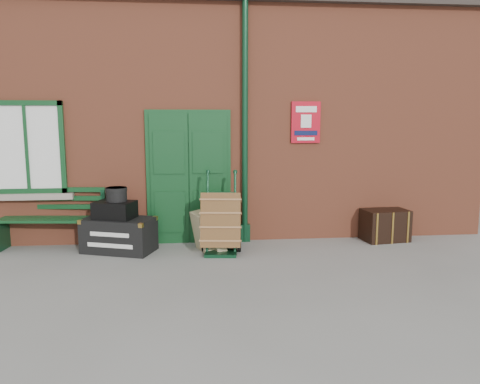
{
  "coord_description": "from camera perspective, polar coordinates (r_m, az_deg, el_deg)",
  "views": [
    {
      "loc": [
        -0.23,
        -6.43,
        2.1
      ],
      "look_at": [
        0.48,
        0.6,
        1.0
      ],
      "focal_mm": 35.0,
      "sensor_mm": 36.0,
      "label": 1
    }
  ],
  "objects": [
    {
      "name": "porter_trolley",
      "position": [
        7.41,
        -2.31,
        -3.67
      ],
      "size": [
        0.69,
        0.73,
        1.28
      ],
      "rotation": [
        0.0,
        0.0,
        -0.12
      ],
      "color": "#0D351D",
      "rests_on": "ground"
    },
    {
      "name": "station_building",
      "position": [
        9.93,
        -4.53,
        9.18
      ],
      "size": [
        10.3,
        4.3,
        4.36
      ],
      "color": "#A65135",
      "rests_on": "ground"
    },
    {
      "name": "suitcase_front",
      "position": [
        7.48,
        -3.21,
        -5.27
      ],
      "size": [
        0.42,
        0.48,
        0.55
      ],
      "primitive_type": "cube",
      "rotation": [
        0.0,
        -0.29,
        0.34
      ],
      "color": "tan",
      "rests_on": "ground"
    },
    {
      "name": "suitcase_back",
      "position": [
        7.57,
        -4.61,
        -4.79
      ],
      "size": [
        0.41,
        0.51,
        0.64
      ],
      "primitive_type": "cube",
      "rotation": [
        0.0,
        -0.18,
        0.34
      ],
      "color": "tan",
      "rests_on": "ground"
    },
    {
      "name": "ground",
      "position": [
        6.77,
        -3.61,
        -9.24
      ],
      "size": [
        80.0,
        80.0,
        0.0
      ],
      "primitive_type": "plane",
      "color": "gray",
      "rests_on": "ground"
    },
    {
      "name": "dark_trunk",
      "position": [
        8.57,
        17.25,
        -3.87
      ],
      "size": [
        0.81,
        0.59,
        0.55
      ],
      "primitive_type": "cube",
      "rotation": [
        0.0,
        0.0,
        0.13
      ],
      "color": "black",
      "rests_on": "ground"
    },
    {
      "name": "houdini_trunk",
      "position": [
        7.75,
        -14.53,
        -5.08
      ],
      "size": [
        1.23,
        0.92,
        0.54
      ],
      "primitive_type": "cube",
      "rotation": [
        0.0,
        0.0,
        -0.34
      ],
      "color": "black",
      "rests_on": "ground"
    },
    {
      "name": "strongbox",
      "position": [
        7.67,
        -15.02,
        -2.11
      ],
      "size": [
        0.71,
        0.61,
        0.27
      ],
      "primitive_type": "cube",
      "rotation": [
        0.0,
        0.0,
        -0.34
      ],
      "color": "black",
      "rests_on": "houdini_trunk"
    },
    {
      "name": "hatbox",
      "position": [
        7.66,
        -14.83,
        -0.27
      ],
      "size": [
        0.42,
        0.42,
        0.22
      ],
      "primitive_type": "cylinder",
      "rotation": [
        0.0,
        0.0,
        -0.34
      ],
      "color": "black",
      "rests_on": "strongbox"
    },
    {
      "name": "bench",
      "position": [
        8.25,
        -21.88,
        -2.87
      ],
      "size": [
        1.7,
        0.68,
        1.03
      ],
      "rotation": [
        0.0,
        0.0,
        -0.1
      ],
      "color": "#103D1C",
      "rests_on": "ground"
    }
  ]
}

